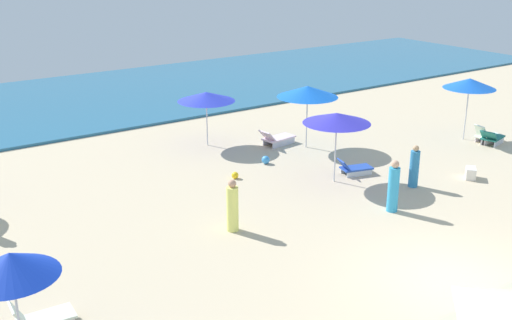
{
  "coord_description": "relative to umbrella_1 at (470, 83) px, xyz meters",
  "views": [
    {
      "loc": [
        -11.65,
        -8.32,
        7.87
      ],
      "look_at": [
        -0.19,
        8.35,
        0.83
      ],
      "focal_mm": 43.54,
      "sensor_mm": 36.0,
      "label": 1
    }
  ],
  "objects": [
    {
      "name": "ground_plane",
      "position": [
        -10.03,
        -7.54,
        -2.42
      ],
      "size": [
        60.0,
        60.0,
        0.0
      ],
      "primitive_type": "plane",
      "color": "beige"
    },
    {
      "name": "ocean",
      "position": [
        -10.03,
        15.93,
        -2.36
      ],
      "size": [
        60.0,
        13.06,
        0.12
      ],
      "primitive_type": "cube",
      "color": "#26658A",
      "rests_on": "ground_plane"
    },
    {
      "name": "umbrella_1",
      "position": [
        0.0,
        0.0,
        0.0
      ],
      "size": [
        2.16,
        2.16,
        2.63
      ],
      "color": "silver",
      "rests_on": "ground_plane"
    },
    {
      "name": "lounge_chair_1_0",
      "position": [
        0.34,
        -1.13,
        -2.14
      ],
      "size": [
        1.38,
        0.93,
        0.69
      ],
      "rotation": [
        0.0,
        0.0,
        1.82
      ],
      "color": "silver",
      "rests_on": "ground_plane"
    },
    {
      "name": "lounge_chair_1_1",
      "position": [
        0.41,
        -0.88,
        -2.13
      ],
      "size": [
        1.36,
        0.79,
        0.81
      ],
      "rotation": [
        0.0,
        0.0,
        1.41
      ],
      "color": "silver",
      "rests_on": "ground_plane"
    },
    {
      "name": "umbrella_2",
      "position": [
        -6.25,
        2.95,
        -0.09
      ],
      "size": [
        2.46,
        2.46,
        2.55
      ],
      "color": "silver",
      "rests_on": "ground_plane"
    },
    {
      "name": "lounge_chair_2_0",
      "position": [
        -7.06,
        3.89,
        -2.14
      ],
      "size": [
        1.64,
        0.87,
        0.72
      ],
      "rotation": [
        0.0,
        0.0,
        1.71
      ],
      "color": "silver",
      "rests_on": "ground_plane"
    },
    {
      "name": "umbrella_3",
      "position": [
        -19.6,
        -4.62,
        -0.28
      ],
      "size": [
        1.83,
        1.83,
        2.39
      ],
      "color": "silver",
      "rests_on": "ground_plane"
    },
    {
      "name": "lounge_chair_3_0",
      "position": [
        -19.0,
        -3.82,
        -2.14
      ],
      "size": [
        1.32,
        0.69,
        0.77
      ],
      "rotation": [
        0.0,
        0.0,
        1.52
      ],
      "color": "silver",
      "rests_on": "ground_plane"
    },
    {
      "name": "umbrella_4",
      "position": [
        -7.89,
        -0.65,
        -0.12
      ],
      "size": [
        2.33,
        2.33,
        2.48
      ],
      "color": "silver",
      "rests_on": "ground_plane"
    },
    {
      "name": "lounge_chair_4_0",
      "position": [
        -6.83,
        -0.52,
        -2.19
      ],
      "size": [
        1.35,
        0.87,
        0.61
      ],
      "rotation": [
        0.0,
        0.0,
        1.31
      ],
      "color": "silver",
      "rests_on": "ground_plane"
    },
    {
      "name": "umbrella_5",
      "position": [
        -9.45,
        5.48,
        -0.36
      ],
      "size": [
        2.34,
        2.34,
        2.25
      ],
      "color": "silver",
      "rests_on": "ground_plane"
    },
    {
      "name": "beachgoer_0",
      "position": [
        -8.1,
        -3.61,
        -1.63
      ],
      "size": [
        0.35,
        0.35,
        1.67
      ],
      "rotation": [
        0.0,
        0.0,
        4.74
      ],
      "color": "#32A0D9",
      "rests_on": "ground_plane"
    },
    {
      "name": "beachgoer_1",
      "position": [
        -5.98,
        -2.55,
        -1.73
      ],
      "size": [
        0.46,
        0.46,
        1.48
      ],
      "rotation": [
        0.0,
        0.0,
        5.44
      ],
      "color": "#2F80BA",
      "rests_on": "ground_plane"
    },
    {
      "name": "beachgoer_2",
      "position": [
        -12.95,
        -1.96,
        -1.69
      ],
      "size": [
        0.49,
        0.49,
        1.57
      ],
      "rotation": [
        0.0,
        0.0,
        2.41
      ],
      "color": "#EFF074",
      "rests_on": "ground_plane"
    },
    {
      "name": "cooler_box_0",
      "position": [
        -3.69,
        -3.17,
        -2.22
      ],
      "size": [
        0.64,
        0.62,
        0.4
      ],
      "primitive_type": "cube",
      "rotation": [
        0.0,
        0.0,
        3.86
      ],
      "color": "white",
      "rests_on": "ground_plane"
    },
    {
      "name": "beach_ball_1",
      "position": [
        -8.8,
        2.22,
        -2.27
      ],
      "size": [
        0.31,
        0.31,
        0.31
      ],
      "primitive_type": "sphere",
      "color": "#3A94E3",
      "rests_on": "ground_plane"
    },
    {
      "name": "beach_ball_2",
      "position": [
        -10.61,
        1.55,
        -2.3
      ],
      "size": [
        0.25,
        0.25,
        0.25
      ],
      "primitive_type": "sphere",
      "color": "yellow",
      "rests_on": "ground_plane"
    }
  ]
}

